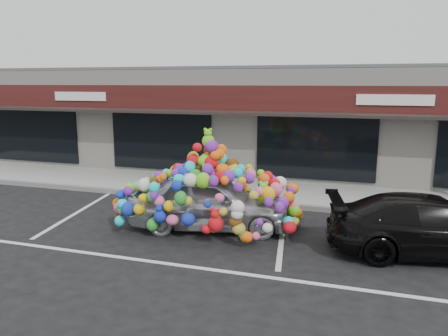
% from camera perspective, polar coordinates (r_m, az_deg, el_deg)
% --- Properties ---
extents(ground, '(90.00, 90.00, 0.00)m').
position_cam_1_polar(ground, '(11.67, -6.37, -7.52)').
color(ground, black).
rests_on(ground, ground).
extents(shop_building, '(24.00, 7.20, 4.31)m').
position_cam_1_polar(shop_building, '(19.13, 3.83, 6.47)').
color(shop_building, silver).
rests_on(shop_building, ground).
extents(sidewalk, '(26.00, 3.00, 0.15)m').
position_cam_1_polar(sidewalk, '(15.24, -0.28, -2.68)').
color(sidewalk, gray).
rests_on(sidewalk, ground).
extents(kerb, '(26.00, 0.18, 0.16)m').
position_cam_1_polar(kerb, '(13.86, -2.18, -4.10)').
color(kerb, slate).
rests_on(kerb, ground).
extents(parking_stripe_left, '(0.73, 4.37, 0.01)m').
position_cam_1_polar(parking_stripe_left, '(13.39, -18.69, -5.56)').
color(parking_stripe_left, silver).
rests_on(parking_stripe_left, ground).
extents(parking_stripe_mid, '(0.73, 4.37, 0.01)m').
position_cam_1_polar(parking_stripe_mid, '(11.07, 7.60, -8.57)').
color(parking_stripe_mid, silver).
rests_on(parking_stripe_mid, ground).
extents(lane_line, '(14.00, 0.12, 0.01)m').
position_cam_1_polar(lane_line, '(8.99, -0.46, -13.28)').
color(lane_line, silver).
rests_on(lane_line, ground).
extents(toy_car, '(3.02, 4.72, 2.58)m').
position_cam_1_polar(toy_car, '(11.19, -1.84, -3.59)').
color(toy_car, gray).
rests_on(toy_car, ground).
extents(black_sedan, '(2.64, 4.76, 1.30)m').
position_cam_1_polar(black_sedan, '(10.56, 25.63, -6.88)').
color(black_sedan, black).
rests_on(black_sedan, ground).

